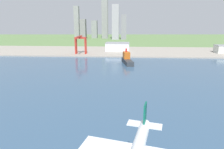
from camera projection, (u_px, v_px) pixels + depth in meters
The scene contains 7 objects.
ground_plane at pixel (131, 75), 243.66m from camera, with size 2400.00×2400.00×0.00m, color #64864C.
water_bay at pixel (132, 92), 185.73m from camera, with size 840.00×360.00×0.15m, color #385675.
industrial_pier at pixel (129, 51), 426.74m from camera, with size 840.00×140.00×2.50m, color #A2998B.
container_barge at pixel (127, 59), 309.67m from camera, with size 18.69×47.03×21.47m.
port_crane_red at pixel (80, 41), 377.66m from camera, with size 20.77×39.35×34.09m.
warehouse_main at pixel (117, 47), 425.22m from camera, with size 49.10×34.76×16.89m.
distant_skyline at pixel (100, 24), 740.95m from camera, with size 197.30×80.36×139.65m.
Camera 1 is at (-6.11, 63.41, 62.11)m, focal length 32.68 mm.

